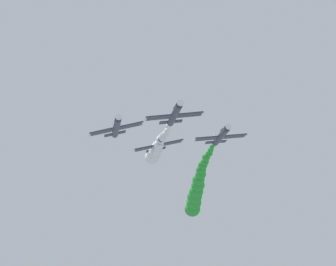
{
  "coord_description": "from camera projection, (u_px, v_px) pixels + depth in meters",
  "views": [
    {
      "loc": [
        13.98,
        96.6,
        67.24
      ],
      "look_at": [
        0.0,
        0.0,
        96.07
      ],
      "focal_mm": 63.57,
      "sensor_mm": 36.0,
      "label": 1
    }
  ],
  "objects": [
    {
      "name": "airplane_right_inner",
      "position": [
        116.0,
        127.0,
        99.62
      ],
      "size": [
        9.32,
        10.35,
        3.24
      ],
      "rotation": [
        0.0,
        0.26,
        0.0
      ],
      "color": "#333842"
    },
    {
      "name": "airplane_left_inner",
      "position": [
        221.0,
        136.0,
        103.22
      ],
      "size": [
        9.53,
        10.35,
        2.63
      ],
      "rotation": [
        0.0,
        0.12,
        0.0
      ],
      "color": "#333842"
    },
    {
      "name": "smoke_trail_left_inner",
      "position": [
        196.0,
        191.0,
        125.78
      ],
      "size": [
        3.53,
        26.12,
        9.94
      ],
      "color": "green"
    },
    {
      "name": "airplane_lead",
      "position": [
        175.0,
        114.0,
        93.58
      ],
      "size": [
        9.52,
        10.35,
        2.71
      ],
      "rotation": [
        0.0,
        0.14,
        0.0
      ],
      "color": "#333842"
    },
    {
      "name": "airplane_left_outer",
      "position": [
        159.0,
        144.0,
        109.19
      ],
      "size": [
        9.36,
        10.35,
        3.17
      ],
      "rotation": [
        0.0,
        0.25,
        0.0
      ],
      "color": "#333842"
    },
    {
      "name": "smoke_trail_lead",
      "position": [
        156.0,
        150.0,
        110.98
      ],
      "size": [
        2.93,
        17.52,
        3.35
      ],
      "color": "white"
    }
  ]
}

